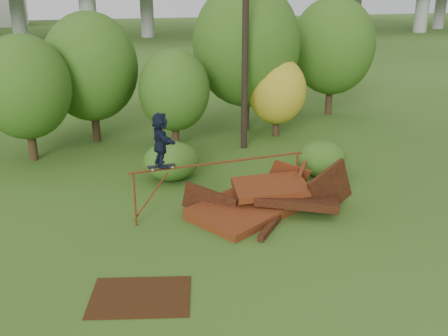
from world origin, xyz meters
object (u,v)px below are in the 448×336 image
object	(u,v)px
flat_plate	(140,297)
utility_pole	(245,25)
scrap_pile	(266,201)
skater	(161,140)

from	to	relation	value
flat_plate	utility_pole	world-z (taller)	utility_pole
scrap_pile	flat_plate	world-z (taller)	scrap_pile
skater	scrap_pile	bearing A→B (deg)	-99.21
skater	utility_pole	bearing A→B (deg)	-42.93
skater	flat_plate	xyz separation A→B (m)	(-1.40, -3.78, -2.59)
scrap_pile	skater	world-z (taller)	skater
scrap_pile	skater	distance (m)	3.98
scrap_pile	flat_plate	distance (m)	5.83
scrap_pile	utility_pole	distance (m)	8.45
scrap_pile	utility_pole	bearing A→B (deg)	74.73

